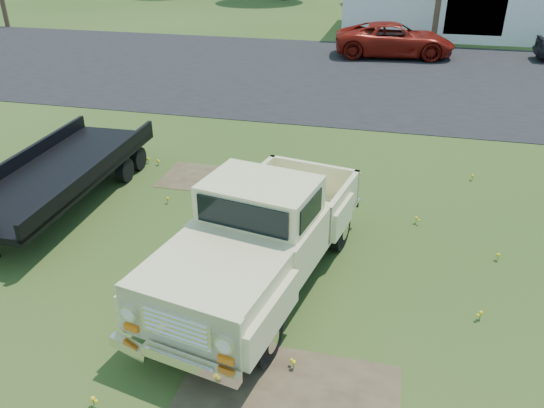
% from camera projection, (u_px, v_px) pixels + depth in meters
% --- Properties ---
extents(ground, '(140.00, 140.00, 0.00)m').
position_uv_depth(ground, '(243.00, 264.00, 10.03)').
color(ground, '#284616').
rests_on(ground, ground).
extents(asphalt_lot, '(90.00, 14.00, 0.02)m').
position_uv_depth(asphalt_lot, '(341.00, 74.00, 22.93)').
color(asphalt_lot, black).
rests_on(asphalt_lot, ground).
extents(dirt_patch_a, '(3.00, 2.00, 0.01)m').
position_uv_depth(dirt_patch_a, '(286.00, 401.00, 7.14)').
color(dirt_patch_a, '#453425').
rests_on(dirt_patch_a, ground).
extents(dirt_patch_b, '(2.20, 1.60, 0.01)m').
position_uv_depth(dirt_patch_b, '(206.00, 178.00, 13.46)').
color(dirt_patch_b, '#453425').
rests_on(dirt_patch_b, ground).
extents(vintage_pickup_truck, '(3.18, 5.88, 2.02)m').
position_uv_depth(vintage_pickup_truck, '(261.00, 234.00, 9.05)').
color(vintage_pickup_truck, '#CEC68A').
rests_on(vintage_pickup_truck, ground).
extents(flatbed_trailer, '(2.26, 6.32, 1.71)m').
position_uv_depth(flatbed_trailer, '(58.00, 168.00, 11.91)').
color(flatbed_trailer, black).
rests_on(flatbed_trailer, ground).
extents(red_pickup, '(5.92, 3.24, 1.57)m').
position_uv_depth(red_pickup, '(394.00, 40.00, 25.59)').
color(red_pickup, maroon).
rests_on(red_pickup, ground).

